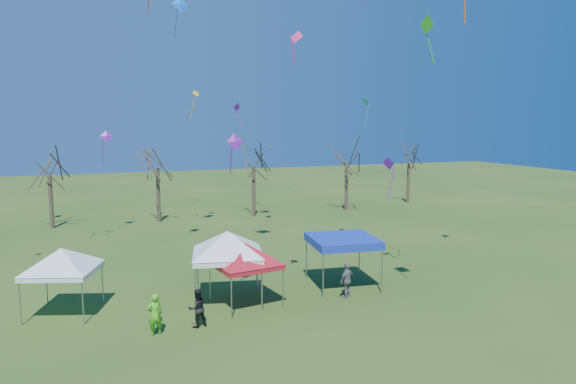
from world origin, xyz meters
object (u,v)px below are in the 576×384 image
person_grey (347,280)px  tree_3 (253,149)px  tent_white_west (61,252)px  person_dark (197,308)px  tent_white_mid (227,236)px  tree_1 (48,157)px  tree_2 (157,149)px  tent_red (245,247)px  tree_4 (347,148)px  tent_blue (343,241)px  person_green (155,314)px  tree_5 (409,149)px

person_grey → tree_3: bearing=-122.0°
tent_white_west → person_dark: bearing=-33.9°
tent_white_mid → tree_1: bearing=113.4°
tree_2 → person_dark: 24.53m
tent_white_west → person_dark: size_ratio=2.30×
person_dark → person_grey: bearing=173.9°
tree_1 → tent_red: tree_1 is taller
tree_3 → tree_4: tree_3 is taller
tree_2 → tent_white_mid: 21.52m
tent_red → tent_blue: (5.52, 0.95, -0.38)m
tree_3 → person_dark: size_ratio=4.83×
tree_3 → person_green: 26.80m
tree_3 → tent_white_mid: (-7.49, -20.95, -2.88)m
tree_3 → tent_white_west: 25.06m
tree_5 → tent_white_west: bearing=-145.9°
tree_4 → person_dark: 30.54m
tree_2 → tree_5: tree_2 is taller
tree_2 → person_grey: bearing=-74.2°
tree_4 → tree_3: bearing=179.7°
person_grey → tree_5: bearing=-155.8°
tree_3 → person_grey: 23.17m
person_dark → person_grey: (7.53, 1.05, 0.05)m
tent_blue → person_dark: tent_blue is taller
person_dark → tree_1: bearing=-87.1°
tree_4 → tent_blue: size_ratio=2.14×
tree_1 → tent_white_mid: bearing=-66.6°
person_green → person_grey: size_ratio=0.99×
tree_4 → tent_red: size_ratio=2.05×
tree_2 → tree_4: tree_2 is taller
tent_blue → person_green: size_ratio=2.14×
person_dark → tent_white_mid: bearing=-141.1°
tent_white_west → person_green: tent_white_west is taller
tree_5 → person_dark: (-27.14, -25.57, -4.91)m
tree_1 → person_grey: tree_1 is taller
tree_1 → person_green: tree_1 is taller
person_dark → tent_blue: bearing=-174.9°
person_grey → tent_white_mid: bearing=-42.7°
tree_1 → tree_2: tree_2 is taller
tree_4 → person_green: (-20.53, -23.74, -5.20)m
person_grey → tree_2: bearing=-101.3°
tree_1 → tent_white_west: tree_1 is taller
tent_white_west → tent_blue: tent_white_west is taller
tent_red → tree_3: bearing=72.5°
tree_2 → person_green: tree_2 is taller
tree_1 → person_grey: (14.87, -23.10, -4.92)m
tree_5 → tree_3: bearing=-173.5°
tent_blue → person_grey: size_ratio=2.11×
tent_white_mid → person_grey: bearing=-15.6°
tree_5 → person_dark: 37.61m
tree_2 → tent_white_west: size_ratio=2.18×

